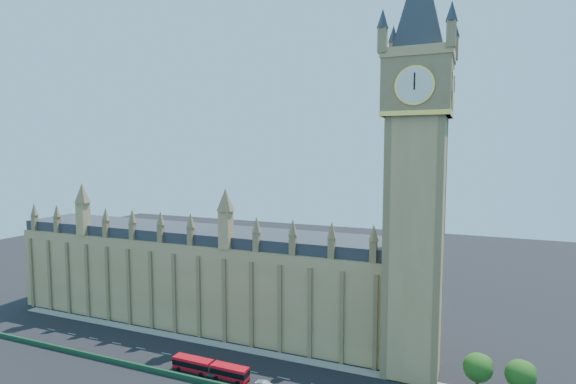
% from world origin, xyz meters
% --- Properties ---
extents(ground, '(400.00, 400.00, 0.00)m').
position_xyz_m(ground, '(0.00, 0.00, 0.00)').
color(ground, black).
rests_on(ground, ground).
extents(palace_westminster, '(120.00, 20.00, 28.00)m').
position_xyz_m(palace_westminster, '(-25.00, 22.00, 13.86)').
color(palace_westminster, tan).
rests_on(palace_westminster, ground).
extents(elizabeth_tower, '(20.59, 20.59, 105.00)m').
position_xyz_m(elizabeth_tower, '(38.00, 13.99, 54.56)').
color(elizabeth_tower, tan).
rests_on(elizabeth_tower, ground).
extents(bridge_parapet, '(160.00, 0.60, 1.20)m').
position_xyz_m(bridge_parapet, '(0.00, -9.00, 0.60)').
color(bridge_parapet, '#1E4C2D').
rests_on(bridge_parapet, ground).
extents(kerb_north, '(160.00, 3.00, 0.16)m').
position_xyz_m(kerb_north, '(0.00, 9.50, 0.08)').
color(kerb_north, gray).
rests_on(kerb_north, ground).
extents(tree_east_near, '(6.00, 6.00, 8.50)m').
position_xyz_m(tree_east_near, '(52.22, 10.08, 5.64)').
color(tree_east_near, '#382619').
rests_on(tree_east_near, ground).
extents(tree_east_far, '(6.00, 6.00, 8.50)m').
position_xyz_m(tree_east_far, '(60.22, 10.08, 5.64)').
color(tree_east_far, '#382619').
rests_on(tree_east_far, ground).
extents(red_bus, '(18.97, 3.23, 3.22)m').
position_xyz_m(red_bus, '(-3.88, -5.23, 1.70)').
color(red_bus, red).
rests_on(red_bus, ground).
extents(car_grey, '(4.81, 2.23, 1.60)m').
position_xyz_m(car_grey, '(-2.00, -5.84, 0.80)').
color(car_grey, '#3C3E43').
rests_on(car_grey, ground).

